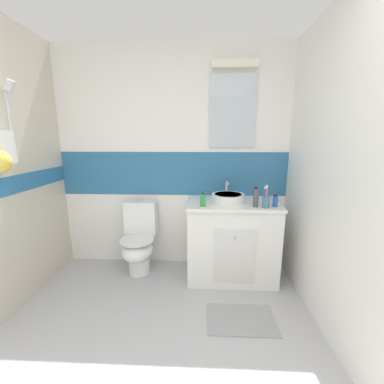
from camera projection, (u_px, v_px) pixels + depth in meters
ground_plane at (157, 339)px, 1.90m from camera, size 3.20×3.48×0.04m
wall_back_tiled at (174, 160)px, 2.85m from camera, size 3.20×0.20×2.50m
wall_right_plain at (359, 179)px, 1.57m from camera, size 0.10×3.48×2.50m
vanity_cabinet at (231, 239)px, 2.67m from camera, size 0.94×0.60×0.85m
sink_basin at (228, 197)px, 2.56m from camera, size 0.34×0.38×0.20m
toilet at (139, 240)px, 2.77m from camera, size 0.37×0.50×0.82m
toothbrush_cup at (266, 202)px, 2.35m from camera, size 0.07×0.07×0.22m
soap_dispenser at (203, 200)px, 2.39m from camera, size 0.06×0.06×0.16m
lotion_bottle_short at (275, 201)px, 2.38m from camera, size 0.05×0.05×0.12m
shampoo_bottle_tall at (256, 197)px, 2.37m from camera, size 0.05×0.05×0.20m
bath_mat at (241, 319)px, 2.07m from camera, size 0.57×0.38×0.01m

